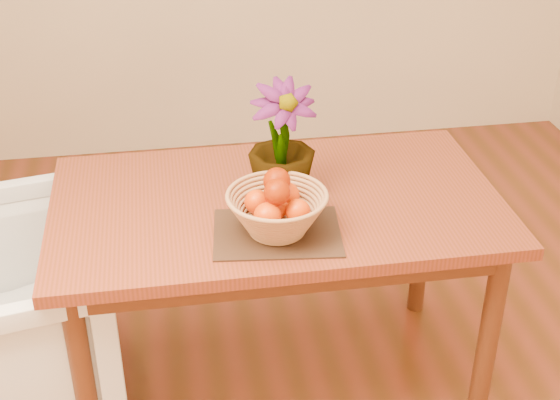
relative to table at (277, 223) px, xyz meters
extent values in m
cube|color=maroon|center=(0.00, 0.00, 0.07)|extent=(1.40, 0.80, 0.04)
cube|color=#462210|center=(0.00, 0.00, 0.01)|extent=(1.28, 0.68, 0.08)
cylinder|color=#462210|center=(-0.62, -0.32, -0.31)|extent=(0.06, 0.06, 0.71)
cylinder|color=#462210|center=(0.62, -0.32, -0.31)|extent=(0.06, 0.06, 0.71)
cylinder|color=#462210|center=(-0.62, 0.32, -0.31)|extent=(0.06, 0.06, 0.71)
cylinder|color=#462210|center=(0.62, 0.32, -0.31)|extent=(0.06, 0.06, 0.71)
cube|color=#321C12|center=(-0.03, -0.20, 0.09)|extent=(0.39, 0.31, 0.01)
cylinder|color=#A66D45|center=(-0.03, -0.20, 0.10)|extent=(0.15, 0.15, 0.01)
sphere|color=#D44B03|center=(-0.03, -0.20, 0.18)|extent=(0.06, 0.06, 0.06)
sphere|color=#D44B03|center=(0.01, -0.14, 0.18)|extent=(0.08, 0.08, 0.08)
sphere|color=#D44B03|center=(-0.08, -0.16, 0.18)|extent=(0.07, 0.07, 0.07)
sphere|color=#D44B03|center=(-0.07, -0.25, 0.18)|extent=(0.08, 0.08, 0.08)
sphere|color=#D44B03|center=(0.02, -0.23, 0.18)|extent=(0.07, 0.07, 0.07)
sphere|color=#D44B03|center=(-0.03, -0.17, 0.24)|extent=(0.08, 0.08, 0.08)
sphere|color=#D44B03|center=(-0.04, -0.23, 0.24)|extent=(0.07, 0.07, 0.07)
sphere|color=#D44B03|center=(-0.03, -0.17, 0.24)|extent=(0.08, 0.08, 0.08)
sphere|color=#D44B03|center=(-0.04, -0.23, 0.24)|extent=(0.07, 0.07, 0.07)
imported|color=#1B4313|center=(0.02, 0.02, 0.27)|extent=(0.22, 0.22, 0.37)
camera|label=1|loc=(-0.33, -2.08, 1.31)|focal=50.00mm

